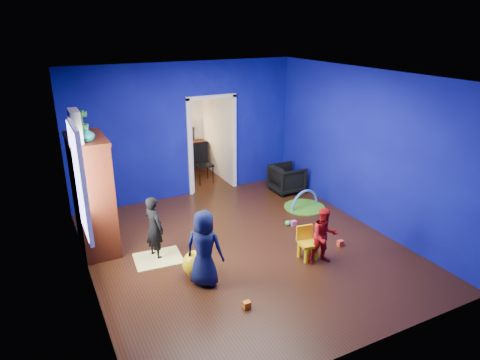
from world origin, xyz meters
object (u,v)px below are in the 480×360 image
hopper_ball (196,264)px  kid_chair (308,245)px  vase (87,134)px  child_black (154,228)px  crt_tv (95,192)px  play_mat (304,207)px  armchair (287,179)px  tv_armoire (93,194)px  study_desk (189,157)px  toddler_red (324,236)px  child_navy (204,248)px  folding_chair (203,164)px

hopper_ball → kid_chair: size_ratio=0.82×
vase → child_black: bearing=-31.0°
vase → crt_tv: size_ratio=0.31×
child_black → play_mat: size_ratio=1.28×
armchair → tv_armoire: (-4.28, -0.71, 0.67)m
vase → hopper_ball: 2.55m
study_desk → child_black: bearing=-117.9°
child_black → crt_tv: bearing=23.8°
vase → kid_chair: size_ratio=0.44×
toddler_red → study_desk: (-0.32, 5.22, -0.09)m
kid_chair → study_desk: (-0.17, 5.02, 0.12)m
toddler_red → vase: 3.97m
child_navy → hopper_ball: size_ratio=2.86×
toddler_red → kid_chair: bearing=139.2°
toddler_red → kid_chair: (-0.15, 0.20, -0.22)m
child_black → vase: (-0.78, 0.47, 1.53)m
child_navy → study_desk: 5.17m
crt_tv → folding_chair: size_ratio=0.76×
child_black → study_desk: child_black is taller
vase → study_desk: (2.82, 3.38, -1.69)m
play_mat → study_desk: 3.58m
armchair → child_navy: size_ratio=0.58×
crt_tv → study_desk: bearing=47.9°
vase → toddler_red: bearing=-30.4°
kid_chair → vase: bearing=160.5°
study_desk → toddler_red: bearing=-86.5°
armchair → child_black: size_ratio=0.63×
vase → folding_chair: bearing=40.6°
armchair → study_desk: (-1.46, 2.37, 0.07)m
play_mat → study_desk: (-1.30, 3.31, 0.36)m
crt_tv → kid_chair: crt_tv is taller
child_navy → play_mat: size_ratio=1.38×
folding_chair → crt_tv: bearing=-142.7°
hopper_ball → play_mat: bearing=24.5°
study_desk → hopper_ball: bearing=-109.5°
kid_chair → folding_chair: 4.07m
child_black → play_mat: 3.42m
armchair → child_navy: child_navy is taller
child_black → hopper_ball: 0.96m
kid_chair → study_desk: size_ratio=0.57×
child_black → armchair: bearing=-87.3°
armchair → toddler_red: size_ratio=0.72×
toddler_red → hopper_ball: bearing=176.3°
toddler_red → tv_armoire: tv_armoire is taller
toddler_red → folding_chair: toddler_red is taller
child_navy → toddler_red: size_ratio=1.24×
folding_chair → tv_armoire: bearing=-143.0°
tv_armoire → toddler_red: bearing=-34.3°
tv_armoire → crt_tv: tv_armoire is taller
armchair → study_desk: study_desk is taller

